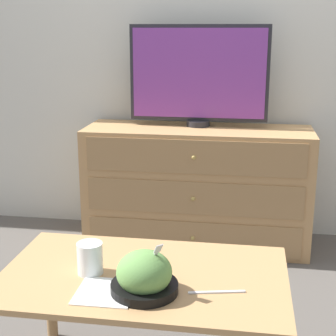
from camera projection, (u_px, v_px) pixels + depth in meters
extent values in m
plane|color=#56514C|center=(221.00, 228.00, 3.34)|extent=(12.00, 12.00, 0.00)
cube|color=silver|center=(227.00, 20.00, 3.02)|extent=(12.00, 0.05, 2.60)
cube|color=tan|center=(197.00, 187.00, 3.04)|extent=(1.30, 0.42, 0.70)
cube|color=#A1794C|center=(193.00, 238.00, 2.90)|extent=(1.20, 0.01, 0.19)
sphere|color=tan|center=(193.00, 238.00, 2.89)|extent=(0.02, 0.02, 0.02)
cube|color=#A1794C|center=(193.00, 198.00, 2.83)|extent=(1.20, 0.01, 0.19)
sphere|color=tan|center=(193.00, 199.00, 2.83)|extent=(0.02, 0.02, 0.02)
cube|color=#A1794C|center=(194.00, 157.00, 2.77)|extent=(1.20, 0.01, 0.19)
sphere|color=tan|center=(194.00, 157.00, 2.77)|extent=(0.02, 0.02, 0.02)
cylinder|color=#232328|center=(198.00, 123.00, 3.01)|extent=(0.14, 0.14, 0.03)
cube|color=#232328|center=(199.00, 73.00, 2.94)|extent=(0.80, 0.04, 0.54)
cube|color=#7A3893|center=(199.00, 74.00, 2.92)|extent=(0.76, 0.01, 0.50)
cube|color=tan|center=(143.00, 276.00, 1.74)|extent=(0.97, 0.58, 0.02)
cylinder|color=#9C7549|center=(50.00, 290.00, 2.11)|extent=(0.04, 0.04, 0.44)
cylinder|color=#9C7549|center=(271.00, 308.00, 1.98)|extent=(0.04, 0.04, 0.44)
cylinder|color=black|center=(144.00, 288.00, 1.61)|extent=(0.21, 0.21, 0.03)
ellipsoid|color=#66994C|center=(144.00, 272.00, 1.60)|extent=(0.18, 0.18, 0.14)
cube|color=silver|center=(151.00, 263.00, 1.61)|extent=(0.07, 0.07, 0.13)
cube|color=silver|center=(158.00, 249.00, 1.56)|extent=(0.03, 0.03, 0.03)
cylinder|color=white|center=(90.00, 264.00, 1.74)|extent=(0.08, 0.08, 0.07)
cylinder|color=white|center=(90.00, 258.00, 1.73)|extent=(0.09, 0.09, 0.11)
cube|color=white|center=(105.00, 292.00, 1.62)|extent=(0.18, 0.18, 0.00)
cube|color=silver|center=(217.00, 292.00, 1.61)|extent=(0.18, 0.05, 0.01)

